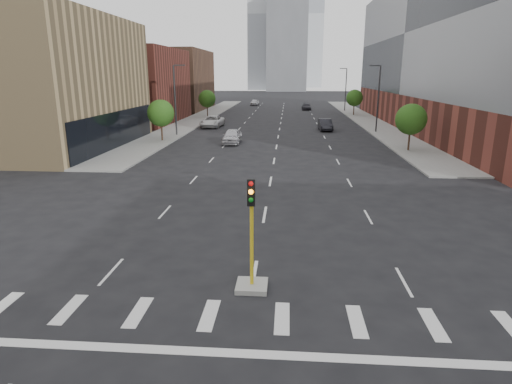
# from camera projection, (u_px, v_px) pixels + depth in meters

# --- Properties ---
(sidewalk_left_far) EXTENTS (5.00, 92.00, 0.15)m
(sidewalk_left_far) POSITION_uv_depth(u_px,v_px,m) (201.00, 117.00, 80.01)
(sidewalk_left_far) COLOR gray
(sidewalk_left_far) RESTS_ON ground
(sidewalk_right_far) EXTENTS (5.00, 92.00, 0.15)m
(sidewalk_right_far) POSITION_uv_depth(u_px,v_px,m) (364.00, 118.00, 77.85)
(sidewalk_right_far) COLOR gray
(sidewalk_right_far) RESTS_ON ground
(building_left_mid) EXTENTS (20.00, 24.00, 14.00)m
(building_left_mid) POSITION_uv_depth(u_px,v_px,m) (24.00, 83.00, 46.40)
(building_left_mid) COLOR tan
(building_left_mid) RESTS_ON ground
(building_left_far_a) EXTENTS (20.00, 22.00, 12.00)m
(building_left_far_a) POSITION_uv_depth(u_px,v_px,m) (117.00, 86.00, 71.64)
(building_left_far_a) COLOR brown
(building_left_far_a) RESTS_ON ground
(building_left_far_b) EXTENTS (20.00, 24.00, 13.00)m
(building_left_far_b) POSITION_uv_depth(u_px,v_px,m) (162.00, 80.00, 96.48)
(building_left_far_b) COLOR brown
(building_left_far_b) RESTS_ON ground
(building_right_main) EXTENTS (24.00, 70.00, 22.00)m
(building_right_main) POSITION_uv_depth(u_px,v_px,m) (490.00, 51.00, 60.42)
(building_right_main) COLOR brown
(building_right_main) RESTS_ON ground
(tower_left) EXTENTS (22.00, 22.00, 70.00)m
(tower_left) POSITION_uv_depth(u_px,v_px,m) (272.00, 16.00, 210.39)
(tower_left) COLOR #B2B7BC
(tower_left) RESTS_ON ground
(tower_right) EXTENTS (20.00, 20.00, 80.00)m
(tower_right) POSITION_uv_depth(u_px,v_px,m) (306.00, 16.00, 246.18)
(tower_right) COLOR #B2B7BC
(tower_right) RESTS_ON ground
(tower_mid) EXTENTS (18.00, 18.00, 44.00)m
(tower_mid) POSITION_uv_depth(u_px,v_px,m) (287.00, 41.00, 194.09)
(tower_mid) COLOR slate
(tower_mid) RESTS_ON ground
(median_traffic_signal) EXTENTS (1.20, 1.20, 4.40)m
(median_traffic_signal) POSITION_uv_depth(u_px,v_px,m) (252.00, 266.00, 16.22)
(median_traffic_signal) COLOR #999993
(median_traffic_signal) RESTS_ON ground
(streetlight_right_a) EXTENTS (1.60, 0.22, 9.07)m
(streetlight_right_a) POSITION_uv_depth(u_px,v_px,m) (378.00, 96.00, 58.39)
(streetlight_right_a) COLOR #2D2D30
(streetlight_right_a) RESTS_ON ground
(streetlight_right_b) EXTENTS (1.60, 0.22, 9.07)m
(streetlight_right_b) POSITION_uv_depth(u_px,v_px,m) (345.00, 88.00, 92.01)
(streetlight_right_b) COLOR #2D2D30
(streetlight_right_b) RESTS_ON ground
(streetlight_left) EXTENTS (1.60, 0.22, 9.07)m
(streetlight_left) POSITION_uv_depth(u_px,v_px,m) (176.00, 97.00, 55.52)
(streetlight_left) COLOR #2D2D30
(streetlight_left) RESTS_ON ground
(tree_left_near) EXTENTS (3.20, 3.20, 4.85)m
(tree_left_near) POSITION_uv_depth(u_px,v_px,m) (161.00, 113.00, 51.19)
(tree_left_near) COLOR #382619
(tree_left_near) RESTS_ON ground
(tree_left_far) EXTENTS (3.20, 3.20, 4.85)m
(tree_left_far) POSITION_uv_depth(u_px,v_px,m) (207.00, 99.00, 80.01)
(tree_left_far) COLOR #382619
(tree_left_far) RESTS_ON ground
(tree_right_near) EXTENTS (3.20, 3.20, 4.85)m
(tree_right_near) POSITION_uv_depth(u_px,v_px,m) (411.00, 119.00, 44.37)
(tree_right_near) COLOR #382619
(tree_right_near) RESTS_ON ground
(tree_right_far) EXTENTS (3.20, 3.20, 4.85)m
(tree_right_far) POSITION_uv_depth(u_px,v_px,m) (355.00, 98.00, 82.79)
(tree_right_far) COLOR #382619
(tree_right_far) RESTS_ON ground
(car_near_left) EXTENTS (2.10, 4.99, 1.69)m
(car_near_left) POSITION_uv_depth(u_px,v_px,m) (232.00, 136.00, 50.29)
(car_near_left) COLOR #B6B5BA
(car_near_left) RESTS_ON ground
(car_mid_right) EXTENTS (1.98, 5.06, 1.64)m
(car_mid_right) POSITION_uv_depth(u_px,v_px,m) (325.00, 125.00, 61.81)
(car_mid_right) COLOR black
(car_mid_right) RESTS_ON ground
(car_far_left) EXTENTS (3.26, 6.36, 1.72)m
(car_far_left) POSITION_uv_depth(u_px,v_px,m) (212.00, 121.00, 65.67)
(car_far_left) COLOR silver
(car_far_left) RESTS_ON ground
(car_deep_right) EXTENTS (2.03, 4.91, 1.42)m
(car_deep_right) POSITION_uv_depth(u_px,v_px,m) (306.00, 107.00, 96.29)
(car_deep_right) COLOR black
(car_deep_right) RESTS_ON ground
(car_distant) EXTENTS (2.28, 4.70, 1.54)m
(car_distant) POSITION_uv_depth(u_px,v_px,m) (255.00, 102.00, 109.84)
(car_distant) COLOR silver
(car_distant) RESTS_ON ground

